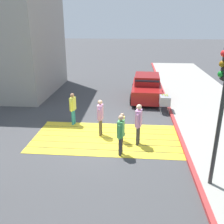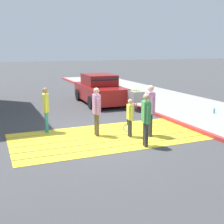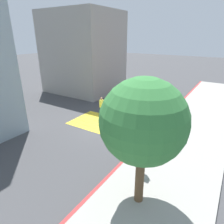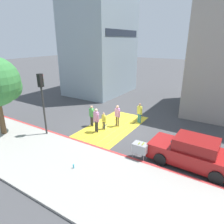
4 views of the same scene
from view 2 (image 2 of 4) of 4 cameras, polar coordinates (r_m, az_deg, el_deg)
ground_plane at (r=10.23m, az=-0.92°, el=-4.77°), size 120.00×120.00×0.00m
crosswalk_stripes at (r=10.23m, az=-0.92°, el=-4.74°), size 6.40×3.25×0.01m
curb_painted at (r=11.77m, az=13.95°, el=-2.56°), size 0.16×40.00×0.13m
car_parked_near_curb at (r=16.36m, az=-2.35°, el=4.23°), size 2.12×4.37×1.57m
tennis_ball_cart at (r=14.44m, az=4.50°, el=3.00°), size 0.56×0.80×1.02m
water_bottle at (r=14.07m, az=18.89°, el=0.21°), size 0.07×0.07×0.22m
pedestrian_adult_lead at (r=10.17m, az=7.29°, el=0.99°), size 0.30×0.51×1.77m
pedestrian_adult_trailing at (r=10.86m, az=-12.47°, el=1.03°), size 0.27×0.47×1.61m
pedestrian_adult_side at (r=10.15m, az=-2.97°, el=0.73°), size 0.24×0.49×1.67m
pedestrian_teen_behind at (r=9.07m, az=6.49°, el=-0.83°), size 0.28×0.47×1.64m
pedestrian_child_with_racket at (r=10.07m, az=3.42°, el=-0.74°), size 0.28×0.41×1.30m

